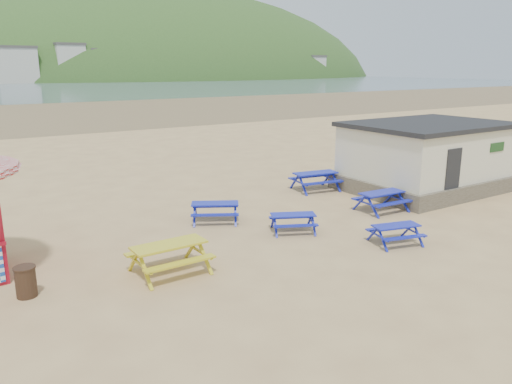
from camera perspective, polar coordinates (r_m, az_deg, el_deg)
ground at (r=17.51m, az=-0.66°, el=-4.72°), size 400.00×400.00×0.00m
wet_sand at (r=69.78m, az=-26.00°, el=8.13°), size 400.00×400.00×0.00m
picnic_table_blue_b at (r=18.74m, az=-4.69°, el=-2.31°), size 2.21×2.08×0.73m
picnic_table_blue_c at (r=23.54m, az=6.79°, el=1.22°), size 2.29×1.97×0.86m
picnic_table_blue_d at (r=17.60m, az=4.25°, el=-3.54°), size 1.94×1.80×0.65m
picnic_table_blue_e at (r=17.02m, az=15.65°, el=-4.68°), size 1.81×1.60×0.65m
picnic_table_blue_f at (r=20.65m, az=14.15°, el=-1.06°), size 1.97×1.62×0.79m
picnic_table_yellow at (r=14.34m, az=-9.84°, el=-7.47°), size 2.11×1.72×0.87m
litter_bin at (r=14.02m, az=-24.82°, el=-9.27°), size 0.55×0.55×0.80m
amenity_block at (r=24.84m, az=18.94°, el=3.91°), size 7.40×5.40×3.15m
headland_town at (r=263.42m, az=-11.24°, el=10.55°), size 264.00×144.00×108.00m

